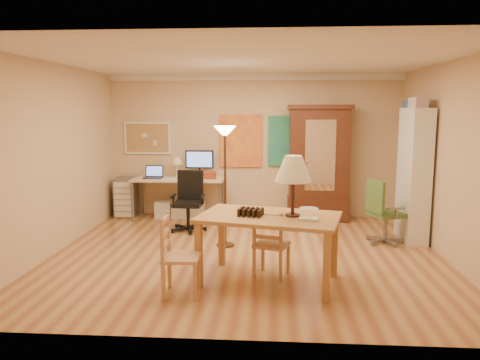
# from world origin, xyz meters

# --- Properties ---
(floor) EXTENTS (5.50, 5.50, 0.00)m
(floor) POSITION_xyz_m (0.00, 0.00, 0.00)
(floor) COLOR brown
(floor) RESTS_ON ground
(crown_molding) EXTENTS (5.50, 0.08, 0.12)m
(crown_molding) POSITION_xyz_m (0.00, 2.46, 2.64)
(crown_molding) COLOR white
(crown_molding) RESTS_ON floor
(corkboard) EXTENTS (0.90, 0.04, 0.62)m
(corkboard) POSITION_xyz_m (-2.05, 2.47, 1.50)
(corkboard) COLOR tan
(corkboard) RESTS_ON floor
(art_panel_left) EXTENTS (0.80, 0.04, 1.00)m
(art_panel_left) POSITION_xyz_m (-0.25, 2.47, 1.45)
(art_panel_left) COLOR yellow
(art_panel_left) RESTS_ON floor
(art_panel_right) EXTENTS (0.75, 0.04, 0.95)m
(art_panel_right) POSITION_xyz_m (0.65, 2.47, 1.45)
(art_panel_right) COLOR teal
(art_panel_right) RESTS_ON floor
(dining_table) EXTENTS (1.79, 1.31, 1.52)m
(dining_table) POSITION_xyz_m (0.42, -1.03, 0.96)
(dining_table) COLOR #955830
(dining_table) RESTS_ON floor
(ladder_chair_back) EXTENTS (0.49, 0.48, 0.84)m
(ladder_chair_back) POSITION_xyz_m (0.35, -0.86, 0.39)
(ladder_chair_back) COLOR tan
(ladder_chair_back) RESTS_ON floor
(ladder_chair_left) EXTENTS (0.41, 0.43, 0.90)m
(ladder_chair_left) POSITION_xyz_m (-0.67, -1.49, 0.42)
(ladder_chair_left) COLOR tan
(ladder_chair_left) RESTS_ON floor
(torchiere_lamp) EXTENTS (0.33, 0.33, 1.81)m
(torchiere_lamp) POSITION_xyz_m (-0.34, 0.40, 1.45)
(torchiere_lamp) COLOR #44291B
(torchiere_lamp) RESTS_ON floor
(computer_desk) EXTENTS (1.69, 0.74, 1.28)m
(computer_desk) POSITION_xyz_m (-1.35, 2.16, 0.47)
(computer_desk) COLOR beige
(computer_desk) RESTS_ON floor
(office_chair_black) EXTENTS (0.62, 0.62, 1.01)m
(office_chair_black) POSITION_xyz_m (-1.05, 1.27, 0.27)
(office_chair_black) COLOR black
(office_chair_black) RESTS_ON floor
(office_chair_green) EXTENTS (0.61, 0.61, 0.99)m
(office_chair_green) POSITION_xyz_m (2.08, 0.72, 0.26)
(office_chair_green) COLOR slate
(office_chair_green) RESTS_ON floor
(drawer_cart) EXTENTS (0.37, 0.45, 0.75)m
(drawer_cart) POSITION_xyz_m (-2.44, 2.23, 0.37)
(drawer_cart) COLOR slate
(drawer_cart) RESTS_ON floor
(armoire) EXTENTS (1.16, 0.55, 2.13)m
(armoire) POSITION_xyz_m (1.21, 2.24, 0.93)
(armoire) COLOR #361A0E
(armoire) RESTS_ON floor
(bookshelf) EXTENTS (0.31, 0.83, 2.07)m
(bookshelf) POSITION_xyz_m (2.55, 0.93, 1.03)
(bookshelf) COLOR white
(bookshelf) RESTS_ON floor
(wastebin) EXTENTS (0.32, 0.32, 0.41)m
(wastebin) POSITION_xyz_m (0.98, 1.32, 0.20)
(wastebin) COLOR silver
(wastebin) RESTS_ON floor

